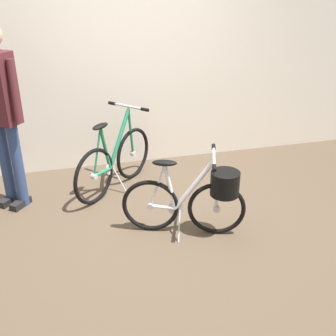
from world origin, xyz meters
TOP-DOWN VIEW (x-y plane):
  - ground_plane at (0.00, 0.00)m, footprint 6.31×6.31m
  - back_wall at (0.00, 1.78)m, footprint 6.31×0.10m
  - folding_bike_foreground at (0.24, 0.01)m, footprint 1.08×0.55m
  - display_bike_left at (-0.36, 1.05)m, footprint 0.95×0.93m
  - visitor_near_wall at (-1.41, 1.00)m, footprint 0.43×0.39m

SIDE VIEW (x-z plane):
  - ground_plane at x=0.00m, z-range 0.00..0.00m
  - display_bike_left at x=-0.36m, z-range -0.11..0.80m
  - folding_bike_foreground at x=0.24m, z-range -0.02..0.79m
  - visitor_near_wall at x=-1.41m, z-range 0.16..1.99m
  - back_wall at x=0.00m, z-range 0.00..3.14m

